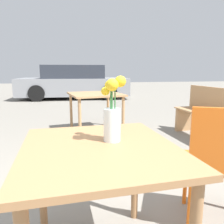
% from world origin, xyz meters
% --- Properties ---
extents(table_front, '(0.82, 0.88, 0.73)m').
position_xyz_m(table_front, '(0.00, 0.00, 0.62)').
color(table_front, '#9E7047').
rests_on(table_front, ground_plane).
extents(flower_vase, '(0.13, 0.15, 0.35)m').
position_xyz_m(flower_vase, '(0.08, 0.06, 0.86)').
color(flower_vase, silver).
rests_on(flower_vase, table_front).
extents(cafe_chair, '(0.53, 0.53, 0.89)m').
position_xyz_m(cafe_chair, '(0.83, 0.17, 0.51)').
color(cafe_chair, orange).
rests_on(cafe_chair, ground_plane).
extents(bench_near, '(0.46, 1.68, 0.85)m').
position_xyz_m(bench_near, '(2.07, 1.82, 0.46)').
color(bench_near, tan).
rests_on(bench_near, ground_plane).
extents(table_back, '(1.01, 1.03, 0.71)m').
position_xyz_m(table_back, '(0.32, 2.81, 0.62)').
color(table_back, tan).
rests_on(table_back, ground_plane).
extents(parked_car, '(4.43, 2.17, 1.33)m').
position_xyz_m(parked_car, '(0.09, 8.11, 0.63)').
color(parked_car, gray).
rests_on(parked_car, ground_plane).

